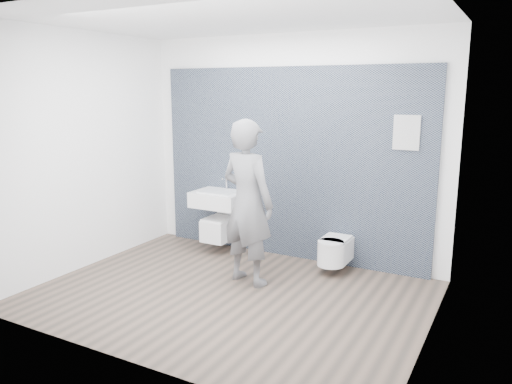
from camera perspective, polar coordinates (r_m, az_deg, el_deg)
The scene contains 8 objects.
ground at distance 5.38m, azimuth -3.11°, elevation -11.65°, with size 4.00×4.00×0.00m, color brown.
room_shell at distance 4.95m, azimuth -3.33°, elevation 7.15°, with size 4.00×4.00×4.00m.
tile_wall at distance 6.59m, azimuth 3.63°, elevation -7.18°, with size 3.60×0.06×2.40m, color black.
washbasin at distance 6.56m, azimuth -4.23°, elevation -0.76°, with size 0.67×0.50×0.50m.
toilet_square at distance 6.67m, azimuth -4.12°, elevation -4.02°, with size 0.34×0.49×0.65m.
toilet_rounded at distance 5.98m, azimuth 8.90°, elevation -6.65°, with size 0.32×0.54×0.30m.
info_placard at distance 6.13m, azimuth 15.91°, elevation -9.12°, with size 0.29×0.03×0.38m, color white.
visitor at distance 5.44m, azimuth -0.98°, elevation -1.23°, with size 0.67×0.44×1.83m, color slate.
Camera 1 is at (2.60, -4.20, 2.13)m, focal length 35.00 mm.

